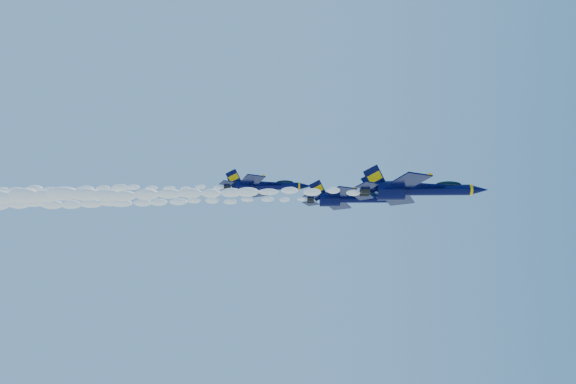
{
  "coord_description": "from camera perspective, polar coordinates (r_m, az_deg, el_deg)",
  "views": [
    {
      "loc": [
        0.07,
        -87.83,
        124.0
      ],
      "look_at": [
        -1.31,
        -4.13,
        151.35
      ],
      "focal_mm": 35.0,
      "sensor_mm": 36.0,
      "label": 1
    }
  ],
  "objects": [
    {
      "name": "jet_lead",
      "position": [
        79.57,
        12.85,
        0.23
      ],
      "size": [
        17.7,
        14.52,
        6.58
      ],
      "color": "black"
    },
    {
      "name": "jet_third",
      "position": [
        95.82,
        -2.63,
        0.61
      ],
      "size": [
        14.92,
        12.24,
        5.54
      ],
      "color": "black"
    },
    {
      "name": "smoke_trail_jet_lead",
      "position": [
        81.02,
        -15.6,
        -0.25
      ],
      "size": [
        63.86,
        2.4,
        2.16
      ],
      "primitive_type": "ellipsoid",
      "color": "white"
    },
    {
      "name": "smoke_trail_jet_second",
      "position": [
        95.5,
        -17.51,
        -1.02
      ],
      "size": [
        63.86,
        2.1,
        1.89
      ],
      "primitive_type": "ellipsoid",
      "color": "white"
    },
    {
      "name": "smoke_trail_jet_third",
      "position": [
        105.23,
        -23.94,
        0.21
      ],
      "size": [
        63.86,
        2.02,
        1.82
      ],
      "primitive_type": "ellipsoid",
      "color": "white"
    },
    {
      "name": "jet_second",
      "position": [
        91.14,
        6.19,
        -0.66
      ],
      "size": [
        15.5,
        12.71,
        5.76
      ],
      "color": "black"
    }
  ]
}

